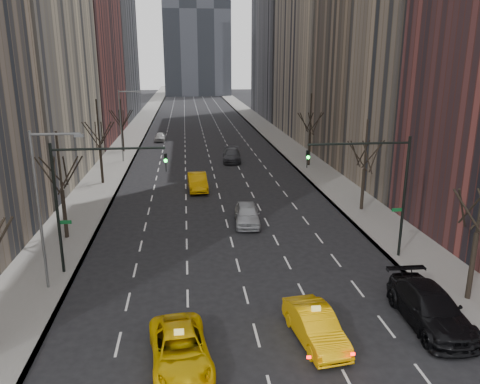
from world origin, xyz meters
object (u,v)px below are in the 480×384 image
object	(u,v)px
parked_suv_black	(430,307)
taxi_sedan	(315,326)
silver_sedan_ahead	(247,214)
taxi_suv	(180,350)

from	to	relation	value
parked_suv_black	taxi_sedan	bearing A→B (deg)	-171.22
silver_sedan_ahead	parked_suv_black	bearing A→B (deg)	-61.36
taxi_suv	parked_suv_black	xyz separation A→B (m)	(12.28, 1.86, 0.16)
taxi_suv	parked_suv_black	bearing A→B (deg)	2.32
taxi_sedan	silver_sedan_ahead	bearing A→B (deg)	86.10
taxi_sedan	parked_suv_black	xyz separation A→B (m)	(6.04, 0.78, 0.12)
taxi_suv	taxi_sedan	xyz separation A→B (m)	(6.24, 1.08, 0.05)
silver_sedan_ahead	taxi_sedan	bearing A→B (deg)	-82.00
silver_sedan_ahead	parked_suv_black	size ratio (longest dim) A/B	0.77
taxi_suv	silver_sedan_ahead	world-z (taller)	silver_sedan_ahead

